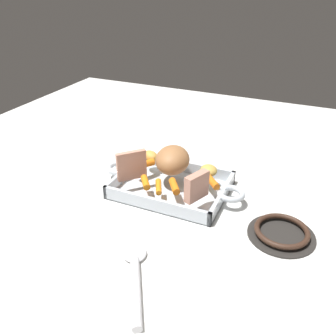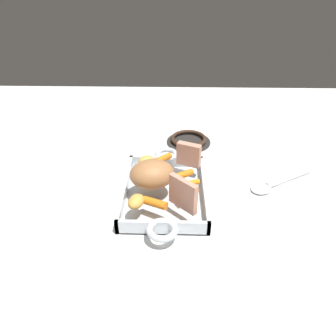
{
  "view_description": "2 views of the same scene",
  "coord_description": "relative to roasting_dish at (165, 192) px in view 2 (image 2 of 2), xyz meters",
  "views": [
    {
      "loc": [
        -0.34,
        0.78,
        0.54
      ],
      "look_at": [
        0.01,
        -0.0,
        0.07
      ],
      "focal_mm": 38.36,
      "sensor_mm": 36.0,
      "label": 1
    },
    {
      "loc": [
        0.7,
        0.03,
        0.55
      ],
      "look_at": [
        -0.02,
        0.01,
        0.08
      ],
      "focal_mm": 34.23,
      "sensor_mm": 36.0,
      "label": 2
    }
  ],
  "objects": [
    {
      "name": "pork_roast",
      "position": [
        0.01,
        -0.03,
        0.07
      ],
      "size": [
        0.12,
        0.13,
        0.07
      ],
      "primitive_type": "ellipsoid",
      "rotation": [
        0.0,
        0.0,
        1.78
      ],
      "color": "#A56E42",
      "rests_on": "roasting_dish"
    },
    {
      "name": "baby_carrot_long",
      "position": [
        -0.11,
        -0.01,
        0.04
      ],
      "size": [
        0.06,
        0.07,
        0.02
      ],
      "primitive_type": "cylinder",
      "rotation": [
        1.59,
        0.0,
        0.73
      ],
      "color": "orange",
      "rests_on": "roasting_dish"
    },
    {
      "name": "baby_carrot_short",
      "position": [
        0.1,
        -0.02,
        0.04
      ],
      "size": [
        0.05,
        0.07,
        0.03
      ],
      "primitive_type": "cylinder",
      "rotation": [
        1.49,
        0.0,
        2.65
      ],
      "color": "orange",
      "rests_on": "roasting_dish"
    },
    {
      "name": "serving_spoon",
      "position": [
        -0.06,
        0.32,
        -0.01
      ],
      "size": [
        0.14,
        0.21,
        0.02
      ],
      "rotation": [
        0.0,
        0.0,
        5.24
      ],
      "color": "white",
      "rests_on": "ground_plane"
    },
    {
      "name": "potato_golden_large",
      "position": [
        -0.09,
        -0.05,
        0.04
      ],
      "size": [
        0.07,
        0.07,
        0.03
      ],
      "primitive_type": "ellipsoid",
      "rotation": [
        0.0,
        0.0,
        5.34
      ],
      "color": "gold",
      "rests_on": "roasting_dish"
    },
    {
      "name": "potato_near_roast",
      "position": [
        0.1,
        -0.07,
        0.04
      ],
      "size": [
        0.06,
        0.05,
        0.03
      ],
      "primitive_type": "ellipsoid",
      "rotation": [
        0.0,
        0.0,
        5.9
      ],
      "color": "gold",
      "rests_on": "roasting_dish"
    },
    {
      "name": "roast_slice_thick",
      "position": [
        -0.1,
        0.07,
        0.06
      ],
      "size": [
        0.05,
        0.07,
        0.07
      ],
      "primitive_type": "cube",
      "rotation": [
        0.0,
        0.0,
        5.88
      ],
      "color": "tan",
      "rests_on": "roasting_dish"
    },
    {
      "name": "ground_plane",
      "position": [
        0.0,
        0.0,
        -0.01
      ],
      "size": [
        1.81,
        1.81,
        0.0
      ],
      "primitive_type": "plane",
      "color": "silver"
    },
    {
      "name": "baby_carrot_northeast",
      "position": [
        0.05,
        0.06,
        0.04
      ],
      "size": [
        0.05,
        0.05,
        0.02
      ],
      "primitive_type": "cylinder",
      "rotation": [
        1.6,
        0.0,
        3.77
      ],
      "color": "orange",
      "rests_on": "roasting_dish"
    },
    {
      "name": "roasting_dish",
      "position": [
        0.0,
        0.0,
        0.0
      ],
      "size": [
        0.41,
        0.23,
        0.04
      ],
      "color": "silver",
      "rests_on": "ground_plane"
    },
    {
      "name": "roast_slice_outer",
      "position": [
        0.1,
        0.05,
        0.07
      ],
      "size": [
        0.07,
        0.07,
        0.08
      ],
      "primitive_type": "cube",
      "rotation": [
        0.01,
        0.0,
        2.38
      ],
      "color": "tan",
      "rests_on": "roasting_dish"
    },
    {
      "name": "baby_carrot_southeast",
      "position": [
        -0.03,
        0.05,
        0.04
      ],
      "size": [
        0.05,
        0.06,
        0.02
      ],
      "primitive_type": "cylinder",
      "rotation": [
        1.54,
        0.0,
        0.61
      ],
      "color": "orange",
      "rests_on": "roasting_dish"
    },
    {
      "name": "stove_burner_rear",
      "position": [
        -0.31,
        0.08,
        -0.0
      ],
      "size": [
        0.16,
        0.16,
        0.02
      ],
      "color": "#282623",
      "rests_on": "ground_plane"
    },
    {
      "name": "baby_carrot_southwest",
      "position": [
        0.01,
        0.07,
        0.04
      ],
      "size": [
        0.04,
        0.06,
        0.02
      ],
      "primitive_type": "cylinder",
      "rotation": [
        1.48,
        0.0,
        0.47
      ],
      "color": "orange",
      "rests_on": "roasting_dish"
    }
  ]
}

